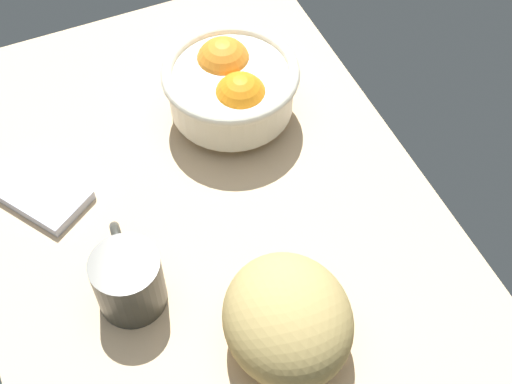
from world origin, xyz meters
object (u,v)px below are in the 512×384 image
fruit_bowl (231,85)px  napkin_folded (42,194)px  bread_loaf (288,319)px  mug (128,279)px

fruit_bowl → napkin_folded: (3.89, -29.09, -5.07)cm
bread_loaf → mug: bread_loaf is taller
napkin_folded → mug: bearing=18.9°
napkin_folded → mug: 20.38cm
fruit_bowl → napkin_folded: bearing=-82.4°
fruit_bowl → bread_loaf: size_ratio=1.18×
napkin_folded → bread_loaf: bearing=33.7°
fruit_bowl → napkin_folded: 29.78cm
fruit_bowl → napkin_folded: fruit_bowl is taller
bread_loaf → napkin_folded: (-31.78, -21.15, -4.74)cm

